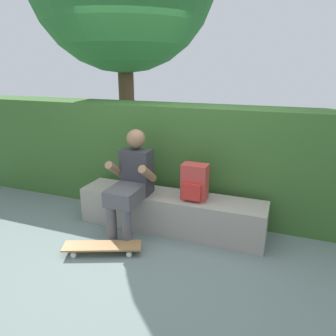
{
  "coord_description": "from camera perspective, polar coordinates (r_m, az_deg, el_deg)",
  "views": [
    {
      "loc": [
        1.18,
        -2.86,
        1.84
      ],
      "look_at": [
        -0.06,
        0.37,
        0.73
      ],
      "focal_mm": 33.77,
      "sensor_mm": 36.0,
      "label": 1
    }
  ],
  "objects": [
    {
      "name": "ground_plane",
      "position": [
        3.6,
        -1.25,
        -12.91
      ],
      "size": [
        24.0,
        24.0,
        0.0
      ],
      "primitive_type": "plane",
      "color": "slate"
    },
    {
      "name": "bench_main",
      "position": [
        3.74,
        0.44,
        -7.92
      ],
      "size": [
        2.18,
        0.45,
        0.43
      ],
      "color": "gray",
      "rests_on": "ground"
    },
    {
      "name": "person_skater",
      "position": [
        3.55,
        -6.63,
        -2.18
      ],
      "size": [
        0.49,
        0.62,
        1.18
      ],
      "color": "#333338",
      "rests_on": "ground"
    },
    {
      "name": "skateboard_near_person",
      "position": [
        3.42,
        -11.77,
        -13.67
      ],
      "size": [
        0.82,
        0.49,
        0.09
      ],
      "color": "olive",
      "rests_on": "ground"
    },
    {
      "name": "backpack_on_bench",
      "position": [
        3.49,
        4.81,
        -2.62
      ],
      "size": [
        0.28,
        0.23,
        0.4
      ],
      "color": "#B23833",
      "rests_on": "bench_main"
    },
    {
      "name": "hedge_row",
      "position": [
        4.24,
        -1.98,
        2.16
      ],
      "size": [
        6.29,
        0.55,
        1.39
      ],
      "color": "#335B26",
      "rests_on": "ground"
    }
  ]
}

